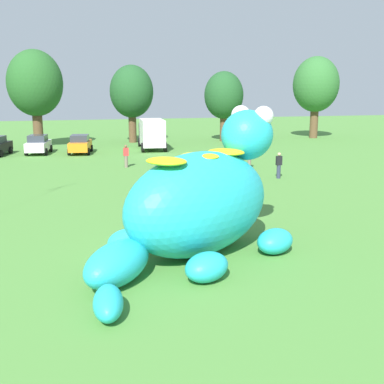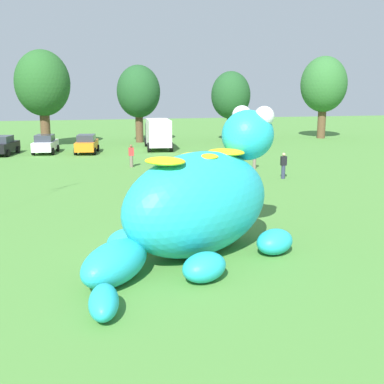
% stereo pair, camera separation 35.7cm
% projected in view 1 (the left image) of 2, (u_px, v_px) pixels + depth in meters
% --- Properties ---
extents(ground_plane, '(160.00, 160.00, 0.00)m').
position_uv_depth(ground_plane, '(162.00, 253.00, 17.00)').
color(ground_plane, '#4C8438').
extents(giant_inflatable_creature, '(8.34, 8.55, 5.13)m').
position_uv_depth(giant_inflatable_creature, '(200.00, 202.00, 16.67)').
color(giant_inflatable_creature, '#23B2C6').
rests_on(giant_inflatable_creature, ground).
extents(car_white, '(2.40, 4.31, 1.72)m').
position_uv_depth(car_white, '(38.00, 144.00, 43.38)').
color(car_white, white).
rests_on(car_white, ground).
extents(car_orange, '(2.44, 4.32, 1.72)m').
position_uv_depth(car_orange, '(80.00, 144.00, 43.54)').
color(car_orange, orange).
rests_on(car_orange, ground).
extents(box_truck, '(2.83, 6.56, 2.95)m').
position_uv_depth(box_truck, '(151.00, 133.00, 46.55)').
color(box_truck, '#333842').
rests_on(box_truck, ground).
extents(tree_mid_left, '(5.43, 5.43, 9.64)m').
position_uv_depth(tree_mid_left, '(35.00, 84.00, 47.18)').
color(tree_mid_left, brown).
rests_on(tree_mid_left, ground).
extents(tree_centre_left, '(4.73, 4.73, 8.39)m').
position_uv_depth(tree_centre_left, '(132.00, 92.00, 51.84)').
color(tree_centre_left, brown).
rests_on(tree_centre_left, ground).
extents(tree_centre, '(4.37, 4.37, 7.76)m').
position_uv_depth(tree_centre, '(224.00, 96.00, 53.24)').
color(tree_centre, brown).
rests_on(tree_centre, ground).
extents(tree_centre_right, '(5.42, 5.42, 9.61)m').
position_uv_depth(tree_centre_right, '(316.00, 85.00, 56.57)').
color(tree_centre_right, brown).
rests_on(tree_centre_right, ground).
extents(spectator_near_inflatable, '(0.38, 0.26, 1.71)m').
position_uv_depth(spectator_near_inflatable, '(249.00, 157.00, 35.19)').
color(spectator_near_inflatable, '#726656').
rests_on(spectator_near_inflatable, ground).
extents(spectator_mid_field, '(0.38, 0.26, 1.71)m').
position_uv_depth(spectator_mid_field, '(279.00, 166.00, 31.28)').
color(spectator_mid_field, '#2D334C').
rests_on(spectator_mid_field, ground).
extents(spectator_wandering, '(0.38, 0.26, 1.71)m').
position_uv_depth(spectator_wandering, '(126.00, 156.00, 35.70)').
color(spectator_wandering, '#726656').
rests_on(spectator_wandering, ground).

